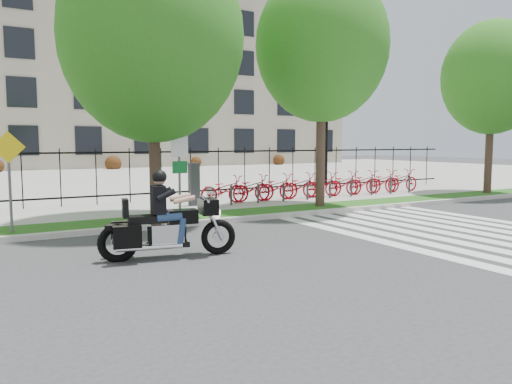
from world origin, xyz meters
TOP-DOWN VIEW (x-y plane):
  - ground at (0.00, 0.00)m, footprint 120.00×120.00m
  - curb at (0.00, 4.10)m, footprint 60.00×0.20m
  - grass_verge at (0.00, 4.95)m, footprint 60.00×1.50m
  - sidewalk at (0.00, 7.45)m, footprint 60.00×3.50m
  - plaza at (0.00, 25.00)m, footprint 80.00×34.00m
  - crosswalk_stripes at (4.83, 0.00)m, footprint 5.70×8.00m
  - iron_fence at (0.00, 9.20)m, footprint 30.00×0.06m
  - office_building at (0.00, 44.92)m, footprint 60.00×21.90m
  - lamp_post_right at (10.00, 12.00)m, footprint 1.06×0.70m
  - street_tree_1 at (-1.64, 4.95)m, footprint 5.17×5.17m
  - street_tree_2 at (4.29, 4.95)m, footprint 4.51×4.51m
  - street_tree_3 at (13.44, 4.95)m, footprint 4.25×4.25m
  - bike_share_station at (6.04, 7.20)m, footprint 11.14×0.88m
  - sign_pole_regulatory at (-1.03, 4.58)m, footprint 0.50×0.09m
  - sign_pole_warning at (-5.44, 4.58)m, footprint 0.78×0.09m
  - motorcycle_rider at (-2.79, 0.68)m, footprint 2.81×1.08m

SIDE VIEW (x-z plane):
  - ground at x=0.00m, z-range 0.00..0.00m
  - crosswalk_stripes at x=4.83m, z-range 0.00..0.01m
  - plaza at x=0.00m, z-range 0.00..0.10m
  - curb at x=0.00m, z-range 0.00..0.15m
  - grass_verge at x=0.00m, z-range 0.00..0.15m
  - sidewalk at x=0.00m, z-range 0.00..0.15m
  - bike_share_station at x=6.04m, z-range -0.09..1.41m
  - motorcycle_rider at x=-2.79m, z-range -0.37..1.82m
  - iron_fence at x=0.00m, z-range 0.15..2.15m
  - sign_pole_regulatory at x=-1.03m, z-range 0.49..2.99m
  - sign_pole_warning at x=-5.44m, z-range 0.50..2.99m
  - lamp_post_right at x=10.00m, z-range 1.08..5.33m
  - street_tree_3 at x=13.44m, z-range 1.41..8.84m
  - street_tree_1 at x=-1.64m, z-range 1.24..9.37m
  - street_tree_2 at x=4.29m, z-range 1.58..9.67m
  - office_building at x=0.00m, z-range -0.11..20.04m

